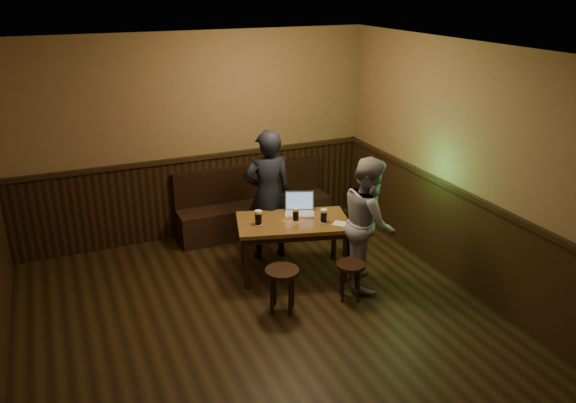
# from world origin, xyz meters

# --- Properties ---
(room) EXTENTS (5.04, 6.04, 2.84)m
(room) POSITION_xyz_m (0.00, 0.22, 1.20)
(room) COLOR black
(room) RESTS_ON ground
(bench) EXTENTS (2.20, 0.50, 0.95)m
(bench) POSITION_xyz_m (0.74, 2.75, 0.31)
(bench) COLOR black
(bench) RESTS_ON ground
(pub_table) EXTENTS (1.47, 1.08, 0.71)m
(pub_table) POSITION_xyz_m (0.74, 1.36, 0.61)
(pub_table) COLOR brown
(pub_table) RESTS_ON ground
(stool_left) EXTENTS (0.45, 0.45, 0.50)m
(stool_left) POSITION_xyz_m (0.30, 0.64, 0.40)
(stool_left) COLOR black
(stool_left) RESTS_ON ground
(stool_right) EXTENTS (0.43, 0.43, 0.44)m
(stool_right) POSITION_xyz_m (1.10, 0.56, 0.35)
(stool_right) COLOR black
(stool_right) RESTS_ON ground
(pint_left) EXTENTS (0.11, 0.11, 0.17)m
(pint_left) POSITION_xyz_m (0.33, 1.42, 0.79)
(pint_left) COLOR #A53414
(pint_left) RESTS_ON pub_table
(pint_mid) EXTENTS (0.10, 0.10, 0.16)m
(pint_mid) POSITION_xyz_m (0.78, 1.35, 0.79)
(pint_mid) COLOR #A53414
(pint_mid) RESTS_ON pub_table
(pint_right) EXTENTS (0.11, 0.11, 0.17)m
(pint_right) POSITION_xyz_m (1.06, 1.17, 0.79)
(pint_right) COLOR #A53414
(pint_right) RESTS_ON pub_table
(laptop) EXTENTS (0.44, 0.40, 0.25)m
(laptop) POSITION_xyz_m (0.92, 1.55, 0.77)
(laptop) COLOR silver
(laptop) RESTS_ON pub_table
(menu) EXTENTS (0.26, 0.26, 0.00)m
(menu) POSITION_xyz_m (1.24, 1.03, 0.71)
(menu) COLOR silver
(menu) RESTS_ON pub_table
(person_suit) EXTENTS (0.67, 0.49, 1.71)m
(person_suit) POSITION_xyz_m (0.64, 1.91, 0.85)
(person_suit) COLOR black
(person_suit) RESTS_ON ground
(person_grey) EXTENTS (0.85, 0.93, 1.56)m
(person_grey) POSITION_xyz_m (1.46, 0.81, 0.78)
(person_grey) COLOR gray
(person_grey) RESTS_ON ground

